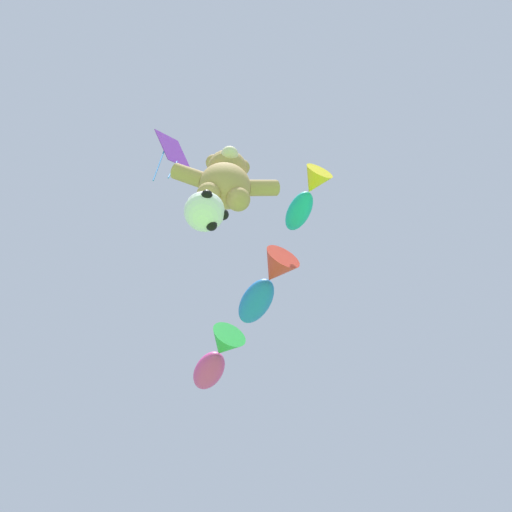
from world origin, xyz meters
name	(u,v)px	position (x,y,z in m)	size (l,w,h in m)	color
teddy_bear_kite	(226,180)	(-0.03, 3.58, 12.94)	(2.32, 1.02, 2.35)	tan
soccer_ball_kite	(205,212)	(-0.33, 3.57, 11.14)	(0.83, 0.82, 0.76)	white
fish_kite_teal	(307,197)	(1.92, 4.08, 14.09)	(0.96, 1.73, 0.67)	#19ADB2
fish_kite_cobalt	(266,285)	(1.32, 6.15, 13.25)	(1.35, 2.18, 0.87)	blue
fish_kite_magenta	(216,357)	(0.49, 8.75, 13.57)	(1.33, 2.09, 0.92)	#E53F9E
diamond_kite	(172,152)	(-1.52, 4.31, 16.28)	(1.10, 0.97, 3.10)	purple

